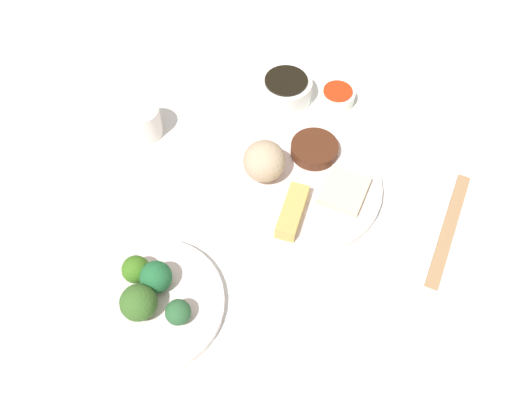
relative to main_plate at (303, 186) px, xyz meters
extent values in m
cube|color=silver|center=(-0.05, 0.01, -0.02)|extent=(2.20, 2.20, 0.02)
cylinder|color=white|center=(0.00, 0.00, 0.00)|extent=(0.26, 0.26, 0.02)
sphere|color=tan|center=(-0.07, 0.01, 0.04)|extent=(0.07, 0.07, 0.07)
cube|color=tan|center=(-0.01, -0.07, 0.02)|extent=(0.05, 0.10, 0.02)
cube|color=beige|center=(0.07, -0.01, 0.02)|extent=(0.09, 0.09, 0.01)
cylinder|color=#4A2515|center=(0.01, 0.07, 0.02)|extent=(0.08, 0.08, 0.02)
cylinder|color=white|center=(-0.20, -0.24, 0.00)|extent=(0.21, 0.21, 0.01)
sphere|color=#386326|center=(-0.21, -0.25, 0.03)|extent=(0.05, 0.05, 0.05)
sphere|color=#216436|center=(-0.20, -0.21, 0.03)|extent=(0.05, 0.05, 0.05)
sphere|color=#2B5F35|center=(-0.16, -0.26, 0.02)|extent=(0.04, 0.04, 0.04)
sphere|color=#3C701D|center=(-0.23, -0.20, 0.03)|extent=(0.04, 0.04, 0.04)
cylinder|color=white|center=(-0.05, 0.21, 0.01)|extent=(0.10, 0.10, 0.04)
cylinder|color=black|center=(-0.05, 0.21, 0.04)|extent=(0.08, 0.08, 0.00)
cylinder|color=white|center=(0.05, 0.21, 0.00)|extent=(0.07, 0.07, 0.03)
cylinder|color=red|center=(0.05, 0.21, 0.02)|extent=(0.05, 0.05, 0.00)
cylinder|color=white|center=(-0.29, 0.09, 0.02)|extent=(0.06, 0.06, 0.06)
cube|color=#A67F56|center=(0.24, -0.05, 0.00)|extent=(0.09, 0.22, 0.01)
camera|label=1|loc=(-0.01, -0.55, 0.75)|focal=38.76mm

